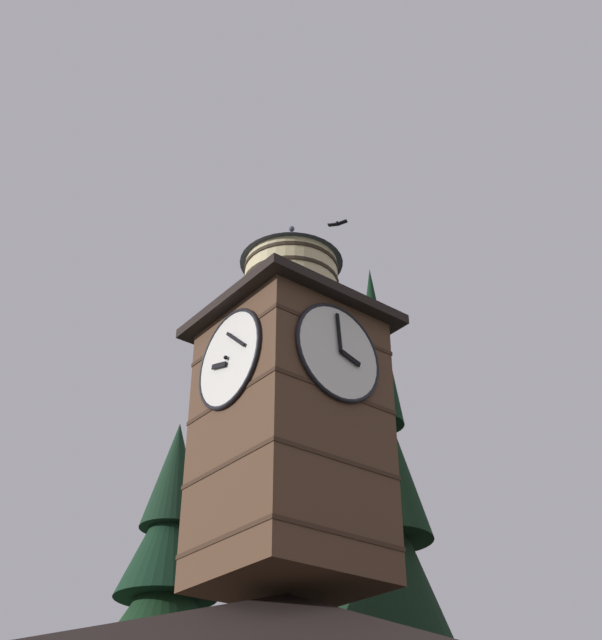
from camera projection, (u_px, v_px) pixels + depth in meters
name	position (u px, v px, depth m)	size (l,w,h in m)	color
clock_tower	(290.00, 405.00, 19.75)	(4.21, 4.21, 9.78)	brown
pine_tree_aside	(388.00, 605.00, 26.61)	(6.19, 6.19, 21.76)	#473323
flying_bird_high	(338.00, 224.00, 26.87)	(0.46, 0.64, 0.12)	black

